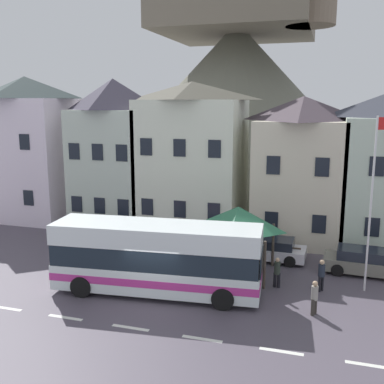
{
  "coord_description": "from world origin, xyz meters",
  "views": [
    {
      "loc": [
        7.28,
        -17.79,
        8.89
      ],
      "look_at": [
        0.59,
        3.99,
        4.38
      ],
      "focal_mm": 42.17,
      "sensor_mm": 36.0,
      "label": 1
    }
  ],
  "objects_px": {
    "pedestrian_02": "(277,272)",
    "townhouse_03": "(301,168)",
    "public_bench": "(286,254)",
    "pedestrian_03": "(238,269)",
    "parked_car_01": "(88,235)",
    "parked_car_02": "(266,249)",
    "townhouse_02": "(192,158)",
    "pedestrian_01": "(314,297)",
    "hilltop_castle": "(237,98)",
    "pedestrian_00": "(321,273)",
    "bus_shelter": "(238,218)",
    "transit_bus": "(157,259)",
    "townhouse_00": "(29,149)",
    "townhouse_01": "(115,154)",
    "flagpole": "(373,194)",
    "parked_car_00": "(367,262)"
  },
  "relations": [
    {
      "from": "townhouse_03",
      "to": "pedestrian_03",
      "type": "distance_m",
      "value": 10.54
    },
    {
      "from": "hilltop_castle",
      "to": "parked_car_00",
      "type": "relative_size",
      "value": 7.07
    },
    {
      "from": "bus_shelter",
      "to": "townhouse_02",
      "type": "bearing_deg",
      "value": 123.43
    },
    {
      "from": "public_bench",
      "to": "parked_car_01",
      "type": "bearing_deg",
      "value": -178.35
    },
    {
      "from": "townhouse_01",
      "to": "parked_car_01",
      "type": "relative_size",
      "value": 2.29
    },
    {
      "from": "pedestrian_00",
      "to": "pedestrian_03",
      "type": "distance_m",
      "value": 3.98
    },
    {
      "from": "townhouse_01",
      "to": "pedestrian_01",
      "type": "height_order",
      "value": "townhouse_01"
    },
    {
      "from": "pedestrian_02",
      "to": "townhouse_03",
      "type": "bearing_deg",
      "value": 87.73
    },
    {
      "from": "townhouse_03",
      "to": "pedestrian_01",
      "type": "bearing_deg",
      "value": -82.65
    },
    {
      "from": "townhouse_00",
      "to": "transit_bus",
      "type": "distance_m",
      "value": 18.61
    },
    {
      "from": "parked_car_01",
      "to": "pedestrian_00",
      "type": "relative_size",
      "value": 2.92
    },
    {
      "from": "townhouse_02",
      "to": "pedestrian_00",
      "type": "height_order",
      "value": "townhouse_02"
    },
    {
      "from": "pedestrian_02",
      "to": "flagpole",
      "type": "bearing_deg",
      "value": 11.27
    },
    {
      "from": "pedestrian_03",
      "to": "townhouse_01",
      "type": "bearing_deg",
      "value": 141.28
    },
    {
      "from": "townhouse_00",
      "to": "hilltop_castle",
      "type": "xyz_separation_m",
      "value": [
        12.54,
        18.03,
        4.01
      ]
    },
    {
      "from": "townhouse_03",
      "to": "transit_bus",
      "type": "xyz_separation_m",
      "value": [
        -5.74,
        -11.43,
        -2.97
      ]
    },
    {
      "from": "townhouse_01",
      "to": "bus_shelter",
      "type": "height_order",
      "value": "townhouse_01"
    },
    {
      "from": "hilltop_castle",
      "to": "pedestrian_02",
      "type": "relative_size",
      "value": 21.36
    },
    {
      "from": "parked_car_00",
      "to": "townhouse_02",
      "type": "bearing_deg",
      "value": 158.55
    },
    {
      "from": "parked_car_02",
      "to": "pedestrian_00",
      "type": "relative_size",
      "value": 2.9
    },
    {
      "from": "townhouse_02",
      "to": "townhouse_03",
      "type": "distance_m",
      "value": 7.32
    },
    {
      "from": "parked_car_01",
      "to": "parked_car_02",
      "type": "height_order",
      "value": "parked_car_01"
    },
    {
      "from": "public_bench",
      "to": "townhouse_02",
      "type": "bearing_deg",
      "value": 146.16
    },
    {
      "from": "townhouse_01",
      "to": "flagpole",
      "type": "bearing_deg",
      "value": -23.65
    },
    {
      "from": "townhouse_02",
      "to": "townhouse_03",
      "type": "height_order",
      "value": "townhouse_02"
    },
    {
      "from": "townhouse_02",
      "to": "townhouse_03",
      "type": "bearing_deg",
      "value": 5.58
    },
    {
      "from": "transit_bus",
      "to": "townhouse_02",
      "type": "bearing_deg",
      "value": 92.69
    },
    {
      "from": "townhouse_02",
      "to": "public_bench",
      "type": "height_order",
      "value": "townhouse_02"
    },
    {
      "from": "pedestrian_02",
      "to": "pedestrian_03",
      "type": "distance_m",
      "value": 1.92
    },
    {
      "from": "townhouse_01",
      "to": "bus_shelter",
      "type": "xyz_separation_m",
      "value": [
        10.46,
        -6.89,
        -2.29
      ]
    },
    {
      "from": "townhouse_01",
      "to": "pedestrian_02",
      "type": "height_order",
      "value": "townhouse_01"
    },
    {
      "from": "townhouse_01",
      "to": "pedestrian_01",
      "type": "xyz_separation_m",
      "value": [
        14.54,
        -10.69,
        -4.49
      ]
    },
    {
      "from": "townhouse_00",
      "to": "parked_car_00",
      "type": "bearing_deg",
      "value": -12.12
    },
    {
      "from": "pedestrian_01",
      "to": "pedestrian_03",
      "type": "relative_size",
      "value": 0.93
    },
    {
      "from": "hilltop_castle",
      "to": "transit_bus",
      "type": "distance_m",
      "value": 29.86
    },
    {
      "from": "parked_car_01",
      "to": "parked_car_00",
      "type": "bearing_deg",
      "value": -9.21
    },
    {
      "from": "hilltop_castle",
      "to": "parked_car_00",
      "type": "distance_m",
      "value": 27.57
    },
    {
      "from": "parked_car_02",
      "to": "pedestrian_01",
      "type": "relative_size",
      "value": 3.02
    },
    {
      "from": "townhouse_03",
      "to": "parked_car_01",
      "type": "bearing_deg",
      "value": -155.58
    },
    {
      "from": "townhouse_03",
      "to": "public_bench",
      "type": "height_order",
      "value": "townhouse_03"
    },
    {
      "from": "pedestrian_01",
      "to": "parked_car_02",
      "type": "bearing_deg",
      "value": 114.5
    },
    {
      "from": "transit_bus",
      "to": "pedestrian_03",
      "type": "relative_size",
      "value": 6.11
    },
    {
      "from": "townhouse_03",
      "to": "hilltop_castle",
      "type": "bearing_deg",
      "value": 114.6
    },
    {
      "from": "townhouse_01",
      "to": "townhouse_03",
      "type": "relative_size",
      "value": 1.13
    },
    {
      "from": "townhouse_03",
      "to": "parked_car_00",
      "type": "height_order",
      "value": "townhouse_03"
    },
    {
      "from": "townhouse_01",
      "to": "pedestrian_02",
      "type": "relative_size",
      "value": 6.99
    },
    {
      "from": "townhouse_00",
      "to": "pedestrian_01",
      "type": "bearing_deg",
      "value": -26.36
    },
    {
      "from": "parked_car_02",
      "to": "pedestrian_02",
      "type": "bearing_deg",
      "value": 106.37
    },
    {
      "from": "townhouse_02",
      "to": "pedestrian_00",
      "type": "distance_m",
      "value": 12.92
    },
    {
      "from": "hilltop_castle",
      "to": "transit_bus",
      "type": "relative_size",
      "value": 3.24
    }
  ]
}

